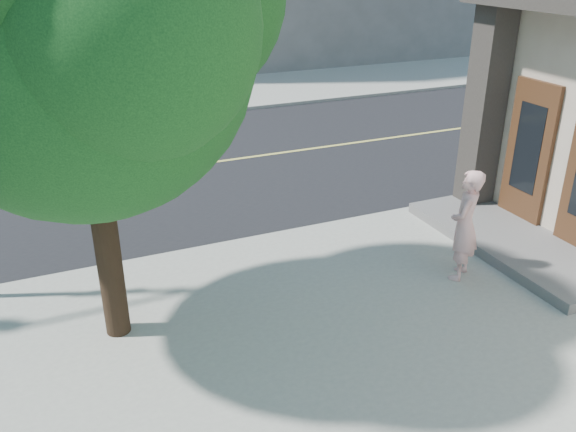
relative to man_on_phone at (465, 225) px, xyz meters
name	(u,v)px	position (x,y,z in m)	size (l,w,h in m)	color
sidewalk_ne	(258,46)	(5.81, 24.15, -0.95)	(29.00, 25.00, 0.12)	#9B9C90
man_on_phone	(465,225)	(0.00, 0.00, 0.00)	(0.65, 0.43, 1.79)	beige
street_tree	(84,1)	(-5.11, 0.65, 3.38)	(4.99, 4.53, 6.62)	black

